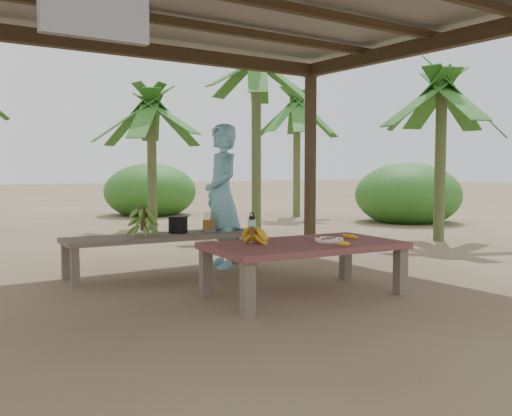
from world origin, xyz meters
TOP-DOWN VIEW (x-y plane):
  - ground at (0.00, 0.00)m, footprint 80.00×80.00m
  - work_table at (0.45, -0.48)m, footprint 1.88×1.15m
  - bench at (-0.19, 1.23)m, footprint 2.24×0.76m
  - ripe_banana_bunch at (-0.02, -0.31)m, footprint 0.32×0.29m
  - plate at (0.67, -0.58)m, footprint 0.27×0.27m
  - loose_banana_front at (0.59, -0.88)m, footprint 0.16×0.05m
  - loose_banana_side at (1.02, -0.51)m, footprint 0.13×0.16m
  - water_flask at (0.06, -0.20)m, footprint 0.08×0.08m
  - green_banana_stalk at (-0.43, 1.25)m, footprint 0.32×0.32m
  - cooking_pot at (0.01, 1.29)m, footprint 0.22×0.22m
  - skewer_rack at (0.34, 1.14)m, footprint 0.19×0.09m
  - woman at (0.59, 1.27)m, footprint 0.53×0.70m
  - banana_plant_ne at (3.10, 4.26)m, footprint 1.80×1.80m
  - banana_plant_n at (1.61, 5.66)m, footprint 1.80×1.80m
  - banana_plant_e at (4.87, 1.47)m, footprint 1.80×1.80m
  - banana_plant_far at (5.76, 6.44)m, footprint 1.80×1.80m

SIDE VIEW (x-z plane):
  - ground at x=0.00m, z-range 0.00..0.00m
  - bench at x=-0.19m, z-range 0.17..0.62m
  - work_table at x=0.45m, z-range 0.18..0.68m
  - plate at x=0.67m, z-range 0.50..0.54m
  - loose_banana_front at x=0.59m, z-range 0.50..0.54m
  - loose_banana_side at x=1.02m, z-range 0.50..0.54m
  - cooking_pot at x=0.01m, z-range 0.45..0.64m
  - skewer_rack at x=0.34m, z-range 0.45..0.69m
  - ripe_banana_bunch at x=-0.02m, z-range 0.50..0.68m
  - water_flask at x=0.06m, z-range 0.48..0.76m
  - green_banana_stalk at x=-0.43m, z-range 0.45..0.79m
  - woman at x=0.59m, z-range 0.00..1.73m
  - banana_plant_n at x=1.61m, z-range 0.87..3.55m
  - banana_plant_e at x=4.87m, z-range 0.92..3.71m
  - banana_plant_far at x=5.76m, z-range 1.03..4.05m
  - banana_plant_ne at x=3.10m, z-range 1.23..4.67m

